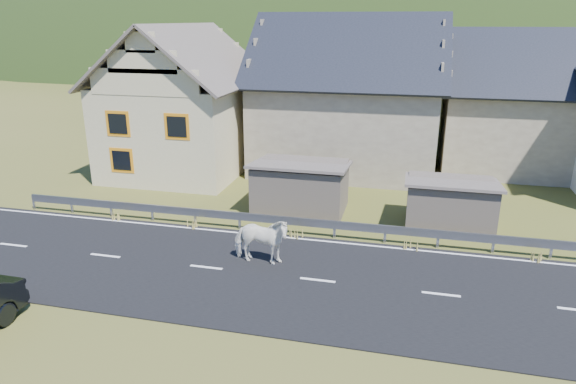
# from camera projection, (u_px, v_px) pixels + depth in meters

# --- Properties ---
(ground) EXTENTS (160.00, 160.00, 0.00)m
(ground) POSITION_uv_depth(u_px,v_px,m) (318.00, 281.00, 17.24)
(ground) COLOR #3D4814
(ground) RESTS_ON ground
(road) EXTENTS (60.00, 7.00, 0.04)m
(road) POSITION_uv_depth(u_px,v_px,m) (318.00, 281.00, 17.23)
(road) COLOR black
(road) RESTS_ON ground
(lane_markings) EXTENTS (60.00, 6.60, 0.01)m
(lane_markings) POSITION_uv_depth(u_px,v_px,m) (318.00, 280.00, 17.22)
(lane_markings) COLOR silver
(lane_markings) RESTS_ON road
(guardrail) EXTENTS (28.10, 0.09, 0.75)m
(guardrail) POSITION_uv_depth(u_px,v_px,m) (335.00, 225.00, 20.45)
(guardrail) COLOR #93969B
(guardrail) RESTS_ON ground
(shed_left) EXTENTS (4.30, 3.30, 2.40)m
(shed_left) POSITION_uv_depth(u_px,v_px,m) (301.00, 187.00, 23.32)
(shed_left) COLOR #63584C
(shed_left) RESTS_ON ground
(shed_right) EXTENTS (3.80, 2.90, 2.20)m
(shed_right) POSITION_uv_depth(u_px,v_px,m) (450.00, 205.00, 21.44)
(shed_right) COLOR #63584C
(shed_right) RESTS_ON ground
(house_cream) EXTENTS (7.80, 9.80, 8.30)m
(house_cream) POSITION_uv_depth(u_px,v_px,m) (184.00, 93.00, 29.12)
(house_cream) COLOR beige
(house_cream) RESTS_ON ground
(house_stone_a) EXTENTS (10.80, 9.80, 8.90)m
(house_stone_a) POSITION_uv_depth(u_px,v_px,m) (349.00, 87.00, 29.80)
(house_stone_a) COLOR tan
(house_stone_a) RESTS_ON ground
(house_stone_b) EXTENTS (9.80, 8.80, 8.10)m
(house_stone_b) POSITION_uv_depth(u_px,v_px,m) (526.00, 95.00, 29.54)
(house_stone_b) COLOR tan
(house_stone_b) RESTS_ON ground
(mountain) EXTENTS (440.00, 280.00, 260.00)m
(mountain) POSITION_uv_depth(u_px,v_px,m) (419.00, 101.00, 188.31)
(mountain) COLOR black
(mountain) RESTS_ON ground
(conifer_patch) EXTENTS (76.00, 50.00, 28.00)m
(conifer_patch) POSITION_uv_depth(u_px,v_px,m) (182.00, 29.00, 128.86)
(conifer_patch) COLOR black
(conifer_patch) RESTS_ON ground
(horse) EXTENTS (1.01, 2.13, 1.78)m
(horse) POSITION_uv_depth(u_px,v_px,m) (261.00, 240.00, 18.15)
(horse) COLOR white
(horse) RESTS_ON road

